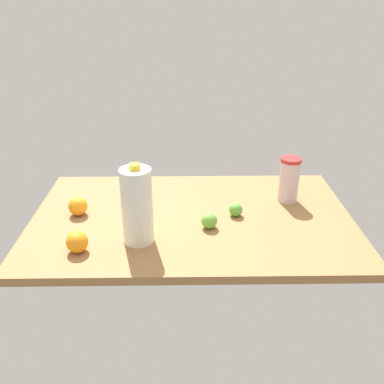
{
  "coord_description": "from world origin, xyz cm",
  "views": [
    {
      "loc": [
        2.24,
        142.0,
        80.47
      ],
      "look_at": [
        0.0,
        0.0,
        13.0
      ],
      "focal_mm": 40.0,
      "sensor_mm": 36.0,
      "label": 1
    }
  ],
  "objects": [
    {
      "name": "lime_far_back",
      "position": [
        -6.03,
        8.98,
        5.9
      ],
      "size": [
        5.8,
        5.8,
        5.8
      ],
      "primitive_type": "sphere",
      "color": "#69AF3D",
      "rests_on": "countertop"
    },
    {
      "name": "lime_loose",
      "position": [
        -16.48,
        0.33,
        5.57
      ],
      "size": [
        5.15,
        5.15,
        5.15
      ],
      "primitive_type": "sphere",
      "color": "#5CA93A",
      "rests_on": "countertop"
    },
    {
      "name": "orange_near_front",
      "position": [
        43.03,
        -1.73,
        6.54
      ],
      "size": [
        7.08,
        7.08,
        7.08
      ],
      "primitive_type": "sphere",
      "color": "orange",
      "rests_on": "countertop"
    },
    {
      "name": "tumbler_cup",
      "position": [
        -38.75,
        -12.42,
        12.2
      ],
      "size": [
        8.1,
        8.1,
        18.33
      ],
      "color": "silver",
      "rests_on": "countertop"
    },
    {
      "name": "countertop",
      "position": [
        0.0,
        0.0,
        1.5
      ],
      "size": [
        120.0,
        76.0,
        3.0
      ],
      "primitive_type": "cube",
      "color": "olive",
      "rests_on": "ground"
    },
    {
      "name": "orange_by_jug",
      "position": [
        37.58,
        23.64,
        6.58
      ],
      "size": [
        7.15,
        7.15,
        7.15
      ],
      "primitive_type": "sphere",
      "color": "orange",
      "rests_on": "countertop"
    },
    {
      "name": "milk_jug",
      "position": [
        18.3,
        17.18,
        16.21
      ],
      "size": [
        10.37,
        10.37,
        27.99
      ],
      "color": "white",
      "rests_on": "countertop"
    }
  ]
}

